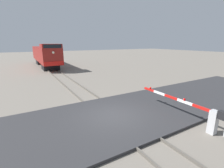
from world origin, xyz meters
TOP-DOWN VIEW (x-y plane):
  - ground_plane at (0.00, 0.00)m, footprint 160.00×160.00m
  - rail_track_left at (-0.72, 0.00)m, footprint 0.08×80.00m
  - rail_track_right at (0.72, 0.00)m, footprint 0.08×80.00m
  - road_surface at (0.00, 0.00)m, footprint 36.00×6.38m
  - locomotive at (0.00, 25.02)m, footprint 2.98×15.87m
  - crossing_gate at (3.43, -3.40)m, footprint 0.36×5.66m

SIDE VIEW (x-z plane):
  - ground_plane at x=0.00m, z-range 0.00..0.00m
  - rail_track_left at x=-0.72m, z-range 0.00..0.15m
  - rail_track_right at x=0.72m, z-range 0.00..0.15m
  - road_surface at x=0.00m, z-range 0.00..0.15m
  - crossing_gate at x=3.43m, z-range 0.17..1.53m
  - locomotive at x=0.00m, z-range 0.04..4.32m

